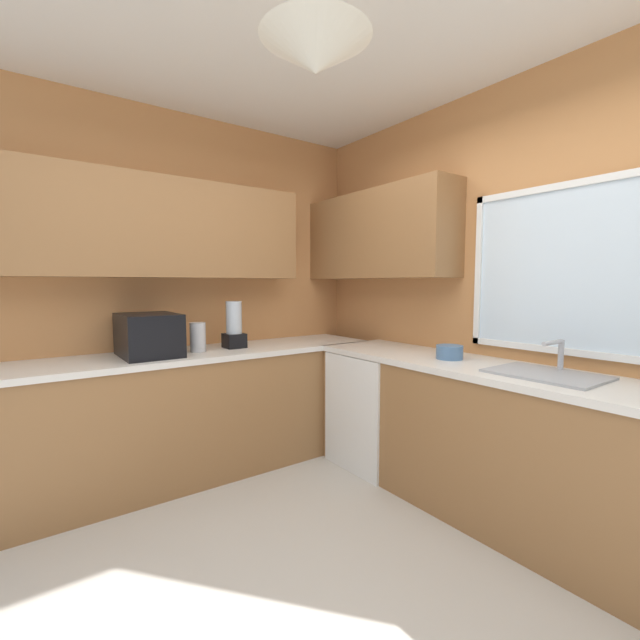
# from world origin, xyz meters

# --- Properties ---
(ground_plane) EXTENTS (8.46, 8.46, 0.00)m
(ground_plane) POSITION_xyz_m (0.00, 0.00, 0.00)
(ground_plane) COLOR #B7B2A8
(room_shell) EXTENTS (3.97, 3.36, 2.77)m
(room_shell) POSITION_xyz_m (-0.81, 0.52, 1.88)
(room_shell) COLOR #C6844C
(room_shell) RESTS_ON ground_plane
(counter_run_left) EXTENTS (0.65, 2.97, 0.91)m
(counter_run_left) POSITION_xyz_m (-1.61, 0.00, 0.46)
(counter_run_left) COLOR olive
(counter_run_left) RESTS_ON ground_plane
(counter_run_back) EXTENTS (3.06, 0.65, 0.91)m
(counter_run_back) POSITION_xyz_m (0.21, 1.31, 0.46)
(counter_run_back) COLOR olive
(counter_run_back) RESTS_ON ground_plane
(dishwasher) EXTENTS (0.60, 0.60, 0.87)m
(dishwasher) POSITION_xyz_m (-0.95, 1.28, 0.43)
(dishwasher) COLOR white
(dishwasher) RESTS_ON ground_plane
(microwave) EXTENTS (0.48, 0.36, 0.29)m
(microwave) POSITION_xyz_m (-1.61, -0.26, 1.06)
(microwave) COLOR black
(microwave) RESTS_ON counter_run_left
(kettle) EXTENTS (0.11, 0.11, 0.21)m
(kettle) POSITION_xyz_m (-1.59, 0.08, 1.02)
(kettle) COLOR #B7B7BC
(kettle) RESTS_ON counter_run_left
(sink_assembly) EXTENTS (0.55, 0.40, 0.19)m
(sink_assembly) POSITION_xyz_m (0.30, 1.32, 0.92)
(sink_assembly) COLOR #9EA0A5
(sink_assembly) RESTS_ON counter_run_back
(bowl) EXTENTS (0.17, 0.17, 0.09)m
(bowl) POSITION_xyz_m (-0.33, 1.31, 0.96)
(bowl) COLOR #4C7099
(bowl) RESTS_ON counter_run_back
(blender_appliance) EXTENTS (0.15, 0.15, 0.36)m
(blender_appliance) POSITION_xyz_m (-1.61, 0.37, 1.07)
(blender_appliance) COLOR black
(blender_appliance) RESTS_ON counter_run_left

